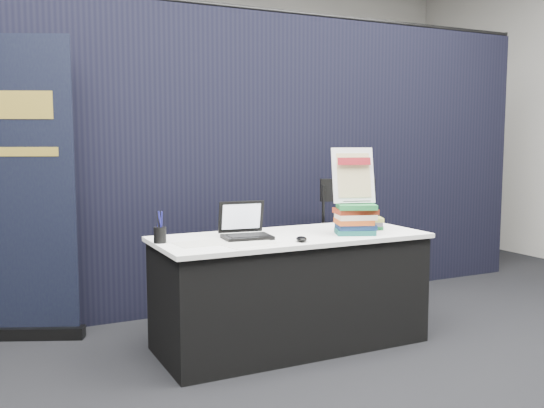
% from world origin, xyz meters
% --- Properties ---
extents(floor, '(8.00, 8.00, 0.00)m').
position_xyz_m(floor, '(0.00, 0.00, 0.00)').
color(floor, black).
rests_on(floor, ground).
extents(wall_back, '(8.00, 0.02, 3.50)m').
position_xyz_m(wall_back, '(0.00, 4.00, 1.75)').
color(wall_back, '#B2AFA8').
rests_on(wall_back, floor).
extents(drape_partition, '(6.00, 0.08, 2.40)m').
position_xyz_m(drape_partition, '(0.00, 1.60, 1.20)').
color(drape_partition, black).
rests_on(drape_partition, floor).
extents(display_table, '(1.80, 0.75, 0.75)m').
position_xyz_m(display_table, '(0.00, 0.55, 0.38)').
color(display_table, black).
rests_on(display_table, floor).
extents(laptop, '(0.32, 0.27, 0.23)m').
position_xyz_m(laptop, '(-0.32, 0.58, 0.81)').
color(laptop, black).
rests_on(laptop, display_table).
extents(mouse, '(0.10, 0.12, 0.03)m').
position_xyz_m(mouse, '(-0.06, 0.29, 0.77)').
color(mouse, black).
rests_on(mouse, display_table).
extents(brochure_left, '(0.32, 0.23, 0.00)m').
position_xyz_m(brochure_left, '(-0.64, 0.50, 0.75)').
color(brochure_left, silver).
rests_on(brochure_left, display_table).
extents(brochure_mid, '(0.32, 0.25, 0.00)m').
position_xyz_m(brochure_mid, '(-0.40, 0.31, 0.75)').
color(brochure_mid, white).
rests_on(brochure_mid, display_table).
extents(brochure_right, '(0.36, 0.28, 0.00)m').
position_xyz_m(brochure_right, '(-0.38, 0.39, 0.75)').
color(brochure_right, silver).
rests_on(brochure_right, display_table).
extents(pen_cup, '(0.10, 0.10, 0.10)m').
position_xyz_m(pen_cup, '(-0.86, 0.64, 0.80)').
color(pen_cup, black).
rests_on(pen_cup, display_table).
extents(book_stack_tall, '(0.30, 0.26, 0.20)m').
position_xyz_m(book_stack_tall, '(0.41, 0.40, 0.85)').
color(book_stack_tall, '#15534D').
rests_on(book_stack_tall, display_table).
extents(book_stack_short, '(0.24, 0.21, 0.08)m').
position_xyz_m(book_stack_short, '(0.61, 0.54, 0.79)').
color(book_stack_short, '#217E3C').
rests_on(book_stack_short, display_table).
extents(info_sign, '(0.30, 0.19, 0.38)m').
position_xyz_m(info_sign, '(0.41, 0.43, 1.14)').
color(info_sign, black).
rests_on(info_sign, book_stack_tall).
extents(pullup_banner, '(0.85, 0.45, 2.08)m').
position_xyz_m(pullup_banner, '(-1.63, 1.50, 0.92)').
color(pullup_banner, black).
rests_on(pullup_banner, floor).
extents(stacking_chair, '(0.59, 0.60, 1.06)m').
position_xyz_m(stacking_chair, '(0.84, 0.96, 0.59)').
color(stacking_chair, black).
rests_on(stacking_chair, floor).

